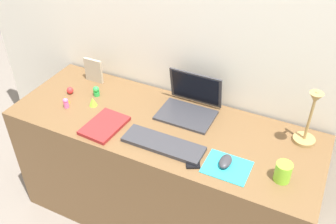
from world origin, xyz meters
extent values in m
plane|color=slate|center=(0.00, 0.00, 0.00)|extent=(6.00, 6.00, 0.00)
cube|color=silver|center=(0.00, 0.34, 0.80)|extent=(2.87, 0.05, 1.60)
cube|color=brown|center=(0.00, 0.00, 0.37)|extent=(1.67, 0.60, 0.74)
cube|color=#333338|center=(0.09, 0.12, 0.75)|extent=(0.30, 0.21, 0.01)
cube|color=#333338|center=(0.09, 0.24, 0.85)|extent=(0.30, 0.05, 0.20)
cube|color=black|center=(0.09, 0.23, 0.85)|extent=(0.27, 0.03, 0.17)
cube|color=#333338|center=(0.08, -0.15, 0.75)|extent=(0.41, 0.13, 0.02)
cube|color=#28B7CC|center=(0.41, -0.16, 0.74)|extent=(0.21, 0.17, 0.00)
ellipsoid|color=#333338|center=(0.40, -0.14, 0.76)|extent=(0.06, 0.10, 0.03)
cube|color=black|center=(0.25, -0.18, 0.74)|extent=(0.12, 0.14, 0.01)
cylinder|color=#A5844C|center=(0.70, 0.19, 0.75)|extent=(0.11, 0.11, 0.02)
cylinder|color=#A5844C|center=(0.70, 0.19, 0.90)|extent=(0.01, 0.01, 0.28)
cylinder|color=#A5844C|center=(0.70, 0.15, 1.04)|extent=(0.01, 0.08, 0.08)
cone|color=#A5844C|center=(0.70, 0.11, 1.05)|extent=(0.06, 0.06, 0.05)
cube|color=maroon|center=(-0.26, -0.16, 0.75)|extent=(0.18, 0.25, 0.02)
cube|color=#B2A58C|center=(-0.56, 0.20, 0.81)|extent=(0.12, 0.02, 0.15)
cylinder|color=#8CDB33|center=(0.65, -0.12, 0.79)|extent=(0.07, 0.07, 0.09)
cylinder|color=green|center=(-0.46, 0.07, 0.75)|extent=(0.04, 0.04, 0.03)
sphere|color=green|center=(-0.46, 0.07, 0.78)|extent=(0.04, 0.04, 0.04)
cylinder|color=pink|center=(-0.55, -0.10, 0.76)|extent=(0.03, 0.03, 0.03)
sphere|color=pink|center=(-0.55, -0.10, 0.79)|extent=(0.03, 0.03, 0.03)
cone|color=orange|center=(-0.58, -0.07, 0.76)|extent=(0.04, 0.04, 0.04)
cone|color=#8CDB33|center=(-0.42, -0.02, 0.77)|extent=(0.05, 0.05, 0.05)
ellipsoid|color=red|center=(-0.61, 0.02, 0.76)|extent=(0.04, 0.04, 0.04)
camera|label=1|loc=(0.71, -1.39, 1.99)|focal=40.49mm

